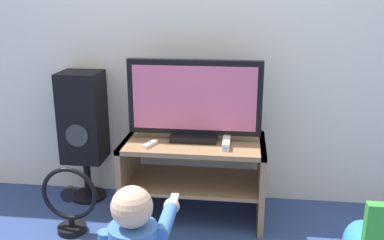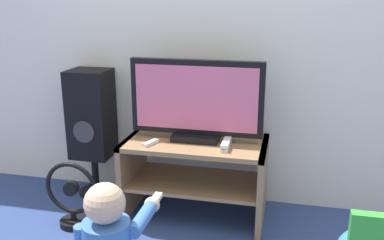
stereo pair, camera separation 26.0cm
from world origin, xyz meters
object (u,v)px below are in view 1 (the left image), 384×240
game_console (226,143)px  speaker_tower (83,120)px  television (194,101)px  floor_fan (70,203)px  remote_primary (150,144)px

game_console → speaker_tower: speaker_tower is taller
television → floor_fan: size_ratio=1.95×
television → floor_fan: television is taller
speaker_tower → remote_primary: bearing=-28.3°
floor_fan → game_console: bearing=13.5°
game_console → television: bearing=152.0°
remote_primary → floor_fan: 0.61m
floor_fan → remote_primary: bearing=20.7°
television → game_console: size_ratio=4.50×
speaker_tower → television: bearing=-9.3°
game_console → speaker_tower: bearing=166.4°
remote_primary → floor_fan: bearing=-159.3°
game_console → remote_primary: game_console is taller
speaker_tower → game_console: bearing=-13.6°
television → remote_primary: bearing=-148.3°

